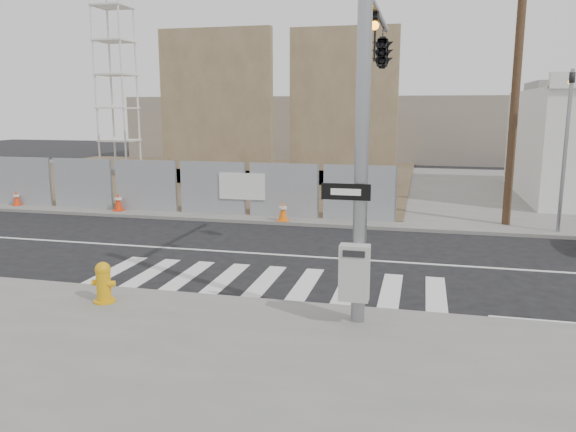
% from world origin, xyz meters
% --- Properties ---
extents(ground, '(100.00, 100.00, 0.00)m').
position_xyz_m(ground, '(0.00, 0.00, 0.00)').
color(ground, black).
rests_on(ground, ground).
extents(sidewalk_far, '(50.00, 20.00, 0.12)m').
position_xyz_m(sidewalk_far, '(0.00, 14.00, 0.06)').
color(sidewalk_far, slate).
rests_on(sidewalk_far, ground).
extents(signal_pole, '(0.96, 5.87, 7.00)m').
position_xyz_m(signal_pole, '(2.49, -2.05, 4.78)').
color(signal_pole, gray).
rests_on(signal_pole, sidewalk_near).
extents(far_signal_pole, '(0.16, 0.20, 5.60)m').
position_xyz_m(far_signal_pole, '(8.00, 4.60, 3.48)').
color(far_signal_pole, gray).
rests_on(far_signal_pole, sidewalk_far).
extents(chain_link_fence, '(24.60, 0.04, 2.00)m').
position_xyz_m(chain_link_fence, '(-10.00, 5.00, 1.12)').
color(chain_link_fence, gray).
rests_on(chain_link_fence, sidewalk_far).
extents(concrete_wall_left, '(6.00, 1.30, 8.00)m').
position_xyz_m(concrete_wall_left, '(-7.00, 13.08, 3.38)').
color(concrete_wall_left, brown).
rests_on(concrete_wall_left, sidewalk_far).
extents(concrete_wall_right, '(5.50, 1.30, 8.00)m').
position_xyz_m(concrete_wall_right, '(-0.50, 14.08, 3.38)').
color(concrete_wall_right, brown).
rests_on(concrete_wall_right, sidewalk_far).
extents(crane_tower, '(2.60, 2.60, 18.15)m').
position_xyz_m(crane_tower, '(-15.00, 17.00, 9.02)').
color(crane_tower, slate).
rests_on(crane_tower, sidewalk_far).
extents(utility_pole_right, '(1.60, 0.28, 10.00)m').
position_xyz_m(utility_pole_right, '(6.50, 5.50, 5.20)').
color(utility_pole_right, '#4B3423').
rests_on(utility_pole_right, sidewalk_far).
extents(fire_hydrant, '(0.59, 0.59, 0.86)m').
position_xyz_m(fire_hydrant, '(-2.78, -4.99, 0.55)').
color(fire_hydrant, '#D8990C').
rests_on(fire_hydrant, sidewalk_near).
extents(traffic_cone_b, '(0.42, 0.42, 0.63)m').
position_xyz_m(traffic_cone_b, '(-12.83, 4.80, 0.43)').
color(traffic_cone_b, red).
rests_on(traffic_cone_b, sidewalk_far).
extents(traffic_cone_c, '(0.40, 0.40, 0.75)m').
position_xyz_m(traffic_cone_c, '(-8.06, 4.68, 0.48)').
color(traffic_cone_c, red).
rests_on(traffic_cone_c, sidewalk_far).
extents(traffic_cone_d, '(0.40, 0.40, 0.75)m').
position_xyz_m(traffic_cone_d, '(-1.23, 4.22, 0.48)').
color(traffic_cone_d, orange).
rests_on(traffic_cone_d, sidewalk_far).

